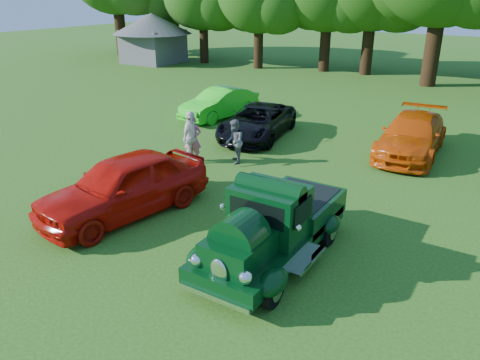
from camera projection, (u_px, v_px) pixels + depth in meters
The scene contains 10 objects.
ground at pixel (250, 238), 11.57m from camera, with size 120.00×120.00×0.00m, color #235213.
hero_pickup at pixel (274, 226), 10.43m from camera, with size 2.19×4.70×1.84m.
red_convertible at pixel (124, 185), 12.52m from camera, with size 1.95×4.84×1.65m, color #B61007.
back_car_lime at pixel (220, 103), 22.03m from camera, with size 1.46×4.17×1.38m, color #23D11B.
back_car_black at pixel (257, 122), 19.15m from camera, with size 2.18×4.73×1.31m, color black.
back_car_orange at pixel (412, 135), 17.13m from camera, with size 2.03×4.99×1.45m, color #CA4607.
spectator_pink at pixel (193, 139), 16.35m from camera, with size 0.61×0.40×1.67m, color #CC5479.
spectator_grey at pixel (234, 142), 16.25m from camera, with size 0.76×0.59×1.55m, color slate.
spectator_white at pixel (191, 137), 16.23m from camera, with size 1.08×0.45×1.84m, color silver.
gazebo at pixel (152, 32), 37.94m from camera, with size 6.40×6.40×3.90m.
Camera 1 is at (5.21, -8.72, 5.72)m, focal length 35.00 mm.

